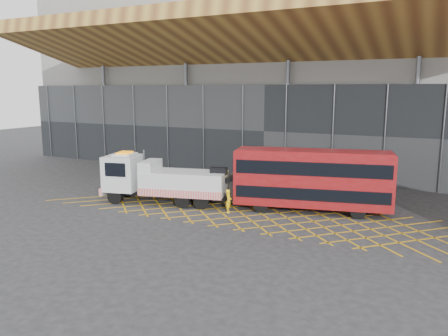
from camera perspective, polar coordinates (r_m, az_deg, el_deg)
The scene contains 6 objects.
ground_plane at distance 29.98m, azimuth -6.44°, elevation -4.52°, with size 120.00×120.00×0.00m, color #252527.
road_markings at distance 27.43m, azimuth 3.48°, elevation -5.86°, with size 27.96×7.16×0.01m.
construction_building at distance 44.91m, azimuth 8.62°, elevation 11.88°, with size 55.00×23.97×18.00m.
recovery_truck at distance 29.74m, azimuth -8.31°, elevation -1.51°, with size 9.95×4.28×3.47m.
bus_towed at distance 27.71m, azimuth 11.40°, elevation -1.27°, with size 9.85×4.32×3.91m.
worker at distance 27.27m, azimuth 0.60°, elevation -4.34°, with size 0.54×0.35×1.48m, color yellow.
Camera 1 is at (15.87, -24.27, 7.61)m, focal length 35.00 mm.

